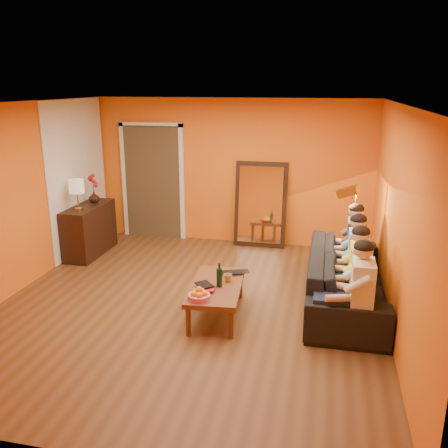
% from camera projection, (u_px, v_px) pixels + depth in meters
% --- Properties ---
extents(room_shell, '(5.00, 5.50, 2.60)m').
position_uv_depth(room_shell, '(196.00, 203.00, 6.29)').
color(room_shell, brown).
rests_on(room_shell, ground).
extents(white_accent, '(0.02, 1.90, 2.58)m').
position_uv_depth(white_accent, '(78.00, 177.00, 8.10)').
color(white_accent, white).
rests_on(white_accent, wall_left).
extents(doorway_recess, '(1.06, 0.30, 2.10)m').
position_uv_depth(doorway_recess, '(155.00, 181.00, 8.98)').
color(doorway_recess, '#3F2D19').
rests_on(doorway_recess, floor).
extents(door_jamb_left, '(0.08, 0.06, 2.20)m').
position_uv_depth(door_jamb_left, '(125.00, 181.00, 8.98)').
color(door_jamb_left, white).
rests_on(door_jamb_left, wall_back).
extents(door_jamb_right, '(0.08, 0.06, 2.20)m').
position_uv_depth(door_jamb_right, '(182.00, 184.00, 8.75)').
color(door_jamb_right, white).
rests_on(door_jamb_right, wall_back).
extents(door_header, '(1.22, 0.06, 0.08)m').
position_uv_depth(door_header, '(150.00, 124.00, 8.56)').
color(door_header, white).
rests_on(door_header, wall_back).
extents(mirror_frame, '(0.92, 0.27, 1.51)m').
position_uv_depth(mirror_frame, '(261.00, 204.00, 8.45)').
color(mirror_frame, black).
rests_on(mirror_frame, floor).
extents(mirror_glass, '(0.78, 0.21, 1.35)m').
position_uv_depth(mirror_glass, '(260.00, 205.00, 8.41)').
color(mirror_glass, white).
rests_on(mirror_glass, mirror_frame).
extents(sideboard, '(0.44, 1.18, 0.85)m').
position_uv_depth(sideboard, '(90.00, 230.00, 8.11)').
color(sideboard, black).
rests_on(sideboard, floor).
extents(table_lamp, '(0.24, 0.24, 0.51)m').
position_uv_depth(table_lamp, '(77.00, 195.00, 7.63)').
color(table_lamp, beige).
rests_on(table_lamp, sideboard).
extents(sofa, '(2.46, 0.96, 0.72)m').
position_uv_depth(sofa, '(346.00, 278.00, 6.26)').
color(sofa, black).
rests_on(sofa, floor).
extents(coffee_table, '(0.72, 1.27, 0.42)m').
position_uv_depth(coffee_table, '(216.00, 300.00, 5.98)').
color(coffee_table, brown).
rests_on(coffee_table, floor).
extents(floor_lamp, '(0.35, 0.31, 1.44)m').
position_uv_depth(floor_lamp, '(353.00, 237.00, 6.79)').
color(floor_lamp, gold).
rests_on(floor_lamp, floor).
extents(dog, '(0.55, 0.66, 0.66)m').
position_uv_depth(dog, '(353.00, 301.00, 5.68)').
color(dog, '#916341').
rests_on(dog, floor).
extents(person_far_left, '(0.70, 0.44, 1.22)m').
position_uv_depth(person_far_left, '(362.00, 293.00, 5.23)').
color(person_far_left, beige).
rests_on(person_far_left, sofa).
extents(person_mid_left, '(0.70, 0.44, 1.22)m').
position_uv_depth(person_mid_left, '(359.00, 274.00, 5.75)').
color(person_mid_left, '#FDF454').
rests_on(person_mid_left, sofa).
extents(person_mid_right, '(0.70, 0.44, 1.22)m').
position_uv_depth(person_mid_right, '(357.00, 259.00, 6.26)').
color(person_mid_right, '#7CA3C0').
rests_on(person_mid_right, sofa).
extents(person_far_right, '(0.70, 0.44, 1.22)m').
position_uv_depth(person_far_right, '(355.00, 245.00, 6.78)').
color(person_far_right, '#2D2D31').
rests_on(person_far_right, sofa).
extents(fruit_bowl, '(0.26, 0.26, 0.16)m').
position_uv_depth(fruit_bowl, '(199.00, 293.00, 5.49)').
color(fruit_bowl, '#D64B72').
rests_on(fruit_bowl, coffee_table).
extents(wine_bottle, '(0.07, 0.07, 0.31)m').
position_uv_depth(wine_bottle, '(219.00, 275.00, 5.82)').
color(wine_bottle, black).
rests_on(wine_bottle, coffee_table).
extents(tumbler, '(0.11, 0.11, 0.10)m').
position_uv_depth(tumbler, '(228.00, 278.00, 5.99)').
color(tumbler, '#B27F3F').
rests_on(tumbler, coffee_table).
extents(laptop, '(0.42, 0.34, 0.03)m').
position_uv_depth(laptop, '(236.00, 274.00, 6.20)').
color(laptop, black).
rests_on(laptop, coffee_table).
extents(book_lower, '(0.18, 0.23, 0.02)m').
position_uv_depth(book_lower, '(198.00, 289.00, 5.76)').
color(book_lower, black).
rests_on(book_lower, coffee_table).
extents(book_mid, '(0.22, 0.28, 0.02)m').
position_uv_depth(book_mid, '(199.00, 287.00, 5.77)').
color(book_mid, red).
rests_on(book_mid, book_lower).
extents(book_upper, '(0.28, 0.28, 0.02)m').
position_uv_depth(book_upper, '(198.00, 286.00, 5.74)').
color(book_upper, black).
rests_on(book_upper, book_mid).
extents(vase, '(0.18, 0.18, 0.19)m').
position_uv_depth(vase, '(94.00, 197.00, 8.20)').
color(vase, black).
rests_on(vase, sideboard).
extents(flowers, '(0.17, 0.17, 0.51)m').
position_uv_depth(flowers, '(93.00, 181.00, 8.12)').
color(flowers, red).
rests_on(flowers, vase).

